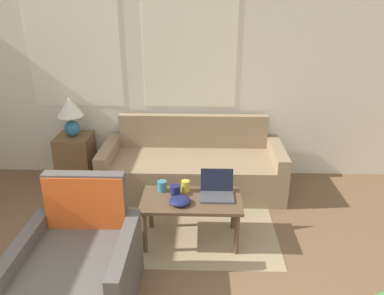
{
  "coord_description": "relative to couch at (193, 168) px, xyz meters",
  "views": [
    {
      "loc": [
        0.76,
        -0.97,
        2.17
      ],
      "look_at": [
        0.66,
        2.52,
        0.75
      ],
      "focal_mm": 35.0,
      "sensor_mm": 36.0,
      "label": 1
    }
  ],
  "objects": [
    {
      "name": "armchair",
      "position": [
        -0.79,
        -1.84,
        0.02
      ],
      "size": [
        0.83,
        0.83,
        0.92
      ],
      "color": "#514C47",
      "rests_on": "ground_plane"
    },
    {
      "name": "snack_bowl",
      "position": [
        -0.08,
        -1.15,
        0.22
      ],
      "size": [
        0.19,
        0.19,
        0.06
      ],
      "color": "#191E4C",
      "rests_on": "coffee_table"
    },
    {
      "name": "cup_white",
      "position": [
        -0.13,
        -0.99,
        0.24
      ],
      "size": [
        0.09,
        0.09,
        0.1
      ],
      "color": "#191E4C",
      "rests_on": "coffee_table"
    },
    {
      "name": "cup_yellow",
      "position": [
        -0.27,
        -0.92,
        0.24
      ],
      "size": [
        0.09,
        0.09,
        0.1
      ],
      "color": "teal",
      "rests_on": "coffee_table"
    },
    {
      "name": "wall_back",
      "position": [
        -0.65,
        0.44,
        1.05
      ],
      "size": [
        6.48,
        0.06,
        2.6
      ],
      "color": "silver",
      "rests_on": "ground_plane"
    },
    {
      "name": "side_table",
      "position": [
        -1.45,
        0.13,
        0.04
      ],
      "size": [
        0.41,
        0.41,
        0.6
      ],
      "color": "brown",
      "rests_on": "ground_plane"
    },
    {
      "name": "laptop",
      "position": [
        0.25,
        -1.0,
        0.24
      ],
      "size": [
        0.3,
        0.27,
        0.23
      ],
      "color": "#47474C",
      "rests_on": "coffee_table"
    },
    {
      "name": "cup_navy",
      "position": [
        -0.04,
        -0.92,
        0.24
      ],
      "size": [
        0.08,
        0.08,
        0.11
      ],
      "color": "gold",
      "rests_on": "coffee_table"
    },
    {
      "name": "couch",
      "position": [
        0.0,
        0.0,
        0.0
      ],
      "size": [
        2.09,
        0.85,
        0.83
      ],
      "color": "#937A5B",
      "rests_on": "ground_plane"
    },
    {
      "name": "coffee_table",
      "position": [
        0.02,
        -1.06,
        0.13
      ],
      "size": [
        0.92,
        0.5,
        0.44
      ],
      "color": "brown",
      "rests_on": "ground_plane"
    },
    {
      "name": "table_lamp",
      "position": [
        -1.45,
        0.13,
        0.65
      ],
      "size": [
        0.31,
        0.31,
        0.48
      ],
      "color": "teal",
      "rests_on": "side_table"
    },
    {
      "name": "rug",
      "position": [
        0.02,
        -0.57,
        -0.25
      ],
      "size": [
        1.65,
        1.88,
        0.01
      ],
      "color": "#9E8966",
      "rests_on": "ground_plane"
    }
  ]
}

